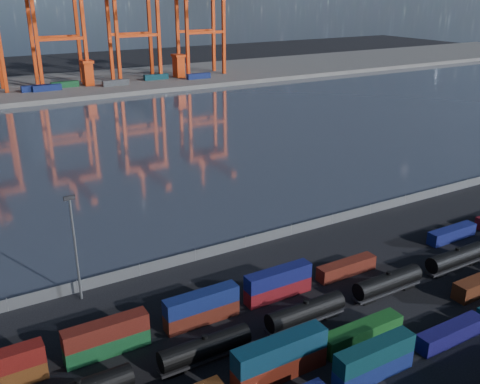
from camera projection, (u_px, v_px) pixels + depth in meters
ground at (350, 327)px, 73.53m from camera, size 700.00×700.00×0.00m
harbor_water at (112, 145)px, 158.00m from camera, size 700.00×700.00×0.00m
far_quay at (39, 88)px, 242.12m from camera, size 700.00×70.00×2.00m
container_row_south at (383, 361)px, 64.20m from camera, size 138.78×2.24×4.77m
container_row_mid at (369, 327)px, 70.31m from camera, size 141.84×2.49×5.32m
container_row_north at (201, 311)px, 73.87m from camera, size 128.07×2.20×4.70m
tanker_string at (423, 270)px, 84.49m from camera, size 120.88×2.66×3.80m
waterfront_fence at (246, 242)px, 95.70m from camera, size 160.12×0.12×2.20m
yard_light_mast at (75, 243)px, 76.91m from camera, size 1.60×0.40×16.60m
gantry_cranes at (12, 5)px, 220.44m from camera, size 198.06×44.28×59.96m
quay_containers at (18, 90)px, 224.39m from camera, size 172.58×10.99×2.60m
straddle_carriers at (35, 76)px, 230.44m from camera, size 140.00×7.00×11.10m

